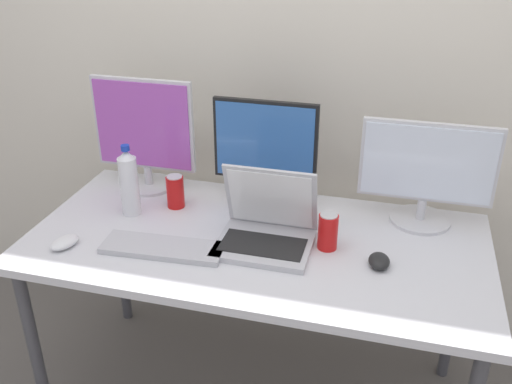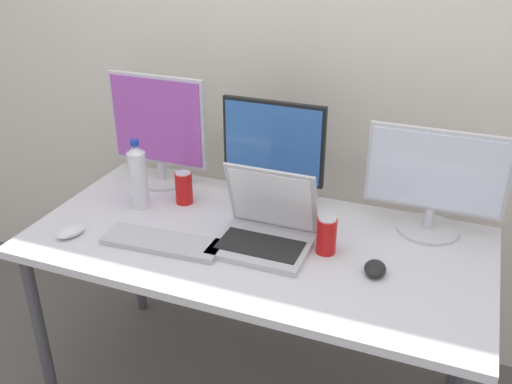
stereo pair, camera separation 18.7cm
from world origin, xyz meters
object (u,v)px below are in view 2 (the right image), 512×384
monitor_center (273,153)px  keyboard_main (163,242)px  mouse_by_keyboard (71,231)px  water_bottle (138,177)px  monitor_left (158,129)px  soda_can_by_laptop (184,188)px  monitor_right (435,180)px  laptop_silver (266,227)px  work_desk (256,254)px  soda_can_near_keyboard (326,235)px  mouse_by_laptop (375,269)px

monitor_center → keyboard_main: bearing=-120.3°
mouse_by_keyboard → water_bottle: (0.11, 0.27, 0.11)m
monitor_left → monitor_center: (0.49, -0.02, -0.02)m
monitor_center → water_bottle: monitor_center is taller
mouse_by_keyboard → soda_can_by_laptop: bearing=74.4°
keyboard_main → monitor_right: bearing=23.6°
laptop_silver → mouse_by_keyboard: 0.68m
monitor_center → water_bottle: (-0.46, -0.21, -0.09)m
work_desk → soda_can_near_keyboard: 0.27m
monitor_center → keyboard_main: 0.52m
monitor_center → keyboard_main: size_ratio=1.00×
monitor_right → keyboard_main: (-0.82, -0.42, -0.19)m
water_bottle → monitor_center: bearing=24.2°
monitor_left → water_bottle: size_ratio=1.65×
monitor_right → keyboard_main: monitor_right is taller
mouse_by_laptop → mouse_by_keyboard: bearing=-177.8°
monitor_right → mouse_by_laptop: (-0.12, -0.33, -0.18)m
work_desk → monitor_center: 0.38m
monitor_left → monitor_center: bearing=-2.2°
monitor_center → water_bottle: 0.51m
monitor_right → laptop_silver: 0.59m
laptop_silver → keyboard_main: bearing=-156.6°
monitor_right → water_bottle: monitor_right is taller
monitor_center → monitor_right: 0.58m
work_desk → water_bottle: size_ratio=5.78×
monitor_left → soda_can_near_keyboard: bearing=-19.6°
keyboard_main → soda_can_near_keyboard: size_ratio=3.24×
water_bottle → soda_can_near_keyboard: size_ratio=2.15×
monitor_left → mouse_by_laptop: monitor_left is taller
monitor_center → soda_can_near_keyboard: (0.28, -0.26, -0.15)m
monitor_center → keyboard_main: (-0.24, -0.41, -0.20)m
work_desk → soda_can_near_keyboard: soda_can_near_keyboard is taller
monitor_left → soda_can_near_keyboard: monitor_left is taller
monitor_center → mouse_by_keyboard: (-0.57, -0.48, -0.20)m
water_bottle → keyboard_main: bearing=-44.4°
keyboard_main → work_desk: bearing=24.9°
keyboard_main → soda_can_near_keyboard: soda_can_near_keyboard is taller
keyboard_main → mouse_by_keyboard: size_ratio=3.90×
work_desk → monitor_right: size_ratio=3.38×
monitor_center → soda_can_by_laptop: (-0.32, -0.11, -0.15)m
water_bottle → mouse_by_keyboard: bearing=-112.3°
monitor_center → laptop_silver: size_ratio=1.29×
work_desk → mouse_by_laptop: (0.42, -0.06, 0.08)m
work_desk → monitor_center: bearing=97.9°
laptop_silver → mouse_by_keyboard: bearing=-162.6°
monitor_center → monitor_right: size_ratio=0.88×
laptop_silver → soda_can_by_laptop: 0.43m
soda_can_near_keyboard → soda_can_by_laptop: bearing=166.5°
keyboard_main → soda_can_near_keyboard: 0.55m
mouse_by_keyboard → soda_can_near_keyboard: soda_can_near_keyboard is taller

